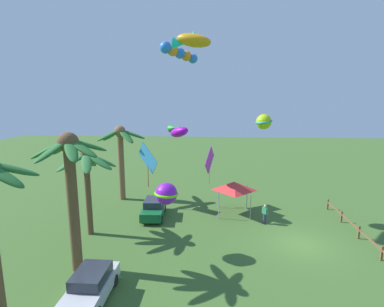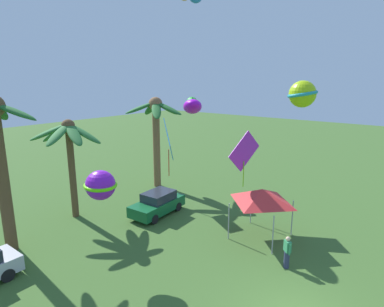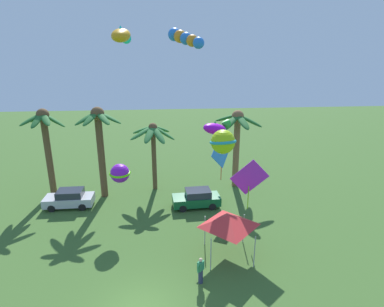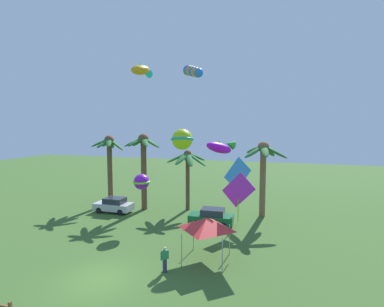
# 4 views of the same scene
# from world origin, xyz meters

# --- Properties ---
(palm_tree_0) EXTENTS (3.54, 3.79, 7.79)m
(palm_tree_0) POSITION_xyz_m (-8.72, 14.86, 5.66)
(palm_tree_0) COLOR brown
(palm_tree_0) RESTS_ON ground
(palm_tree_1) EXTENTS (4.18, 4.29, 6.34)m
(palm_tree_1) POSITION_xyz_m (0.50, 15.00, 4.98)
(palm_tree_1) COLOR brown
(palm_tree_1) RESTS_ON ground
(palm_tree_2) EXTENTS (4.36, 4.68, 7.36)m
(palm_tree_2) POSITION_xyz_m (8.21, 14.99, 5.42)
(palm_tree_2) COLOR brown
(palm_tree_2) RESTS_ON ground
(palm_tree_3) EXTENTS (3.90, 4.01, 8.03)m
(palm_tree_3) POSITION_xyz_m (-3.96, 13.82, 5.83)
(palm_tree_3) COLOR brown
(palm_tree_3) RESTS_ON ground
(parked_car_0) EXTENTS (3.99, 1.92, 1.51)m
(parked_car_0) POSITION_xyz_m (4.05, 10.99, 0.75)
(parked_car_0) COLOR #145B2D
(parked_car_0) RESTS_ON ground
(parked_car_1) EXTENTS (3.91, 1.77, 1.51)m
(parked_car_1) POSITION_xyz_m (-6.45, 11.93, 0.75)
(parked_car_1) COLOR #BCBCC1
(parked_car_1) RESTS_ON ground
(spectator_0) EXTENTS (0.43, 0.43, 1.59)m
(spectator_0) POSITION_xyz_m (3.29, 1.88, 0.81)
(spectator_0) COLOR #2D3351
(spectator_0) RESTS_ON ground
(festival_tent) EXTENTS (2.86, 2.86, 2.85)m
(festival_tent) POSITION_xyz_m (5.31, 4.22, 2.47)
(festival_tent) COLOR #9E9EA3
(festival_tent) RESTS_ON ground
(kite_ball_0) EXTENTS (1.67, 1.67, 1.20)m
(kite_ball_0) POSITION_xyz_m (4.36, 2.10, 8.06)
(kite_ball_0) COLOR #A2CD12
(kite_fish_1) EXTENTS (1.29, 2.49, 1.10)m
(kite_fish_1) POSITION_xyz_m (-0.82, 7.41, 13.18)
(kite_fish_1) COLOR orange
(kite_tube_2) EXTENTS (2.17, 2.61, 1.36)m
(kite_tube_2) POSITION_xyz_m (2.97, 8.69, 13.13)
(kite_tube_2) COLOR blue
(kite_diamond_3) EXTENTS (2.48, 0.80, 3.60)m
(kite_diamond_3) POSITION_xyz_m (7.05, 6.36, 4.32)
(kite_diamond_3) COLOR purple
(kite_ball_4) EXTENTS (1.59, 1.60, 1.38)m
(kite_ball_4) POSITION_xyz_m (-1.74, 8.92, 3.99)
(kite_ball_4) COLOR purple
(kite_diamond_5) EXTENTS (2.12, 2.21, 4.16)m
(kite_diamond_5) POSITION_xyz_m (6.22, 11.91, 4.56)
(kite_diamond_5) COLOR #348AD9
(kite_fish_6) EXTENTS (2.57, 2.34, 1.35)m
(kite_fish_6) POSITION_xyz_m (5.22, 9.00, 7.16)
(kite_fish_6) COLOR #A50ED0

